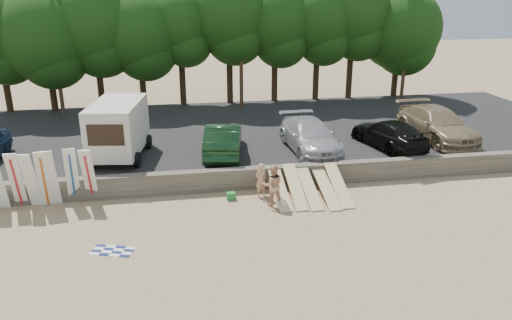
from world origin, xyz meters
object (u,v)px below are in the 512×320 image
at_px(box_trailer, 118,127).
at_px(beachgoer_a, 261,180).
at_px(car_1, 223,139).
at_px(car_3, 389,134).
at_px(beachgoer_b, 273,185).
at_px(car_4, 437,124).
at_px(cooler, 231,196).
at_px(car_2, 310,136).

bearing_deg(box_trailer, beachgoer_a, -25.88).
relative_size(car_1, car_3, 0.99).
height_order(beachgoer_a, beachgoer_b, beachgoer_b).
bearing_deg(car_4, car_1, 179.92).
bearing_deg(beachgoer_a, cooler, -18.52).
bearing_deg(box_trailer, beachgoer_b, -30.21).
bearing_deg(cooler, car_3, 20.85).
height_order(car_2, cooler, car_2).
bearing_deg(car_2, cooler, -142.10).
xyz_separation_m(beachgoer_a, beachgoer_b, (0.34, -1.03, 0.14)).
relative_size(car_2, car_3, 1.09).
bearing_deg(car_3, cooler, 10.62).
bearing_deg(car_1, beachgoer_b, 116.85).
xyz_separation_m(car_1, car_4, (12.00, 0.60, 0.06)).
xyz_separation_m(car_3, beachgoer_a, (-7.59, -3.70, -0.65)).
bearing_deg(car_2, beachgoer_a, -133.40).
bearing_deg(beachgoer_a, beachgoer_b, 83.38).
bearing_deg(box_trailer, car_2, 5.29).
relative_size(car_2, cooler, 14.29).
height_order(car_3, car_4, car_4).
distance_m(car_4, beachgoer_b, 11.86).
bearing_deg(car_3, car_4, -178.33).
relative_size(car_1, beachgoer_b, 2.69).
bearing_deg(cooler, box_trailer, 135.23).
bearing_deg(car_4, cooler, -161.95).
xyz_separation_m(box_trailer, beachgoer_a, (6.35, -4.42, -1.50)).
bearing_deg(beachgoer_a, car_2, -155.61).
bearing_deg(beachgoer_b, car_1, -68.93).
bearing_deg(car_3, car_2, -14.06).
bearing_deg(car_4, car_3, -168.62).
relative_size(box_trailer, car_3, 0.94).
distance_m(car_1, car_3, 8.79).
bearing_deg(beachgoer_b, cooler, -23.87).
bearing_deg(car_2, car_3, -3.92).
xyz_separation_m(car_4, beachgoer_a, (-10.80, -4.52, -0.80)).
bearing_deg(beachgoer_b, car_2, -117.68).
height_order(car_3, cooler, car_3).
relative_size(car_3, beachgoer_b, 2.73).
height_order(car_3, beachgoer_a, car_3).
bearing_deg(car_2, box_trailer, 173.83).
distance_m(car_1, beachgoer_b, 5.21).
bearing_deg(car_1, car_3, -171.86).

